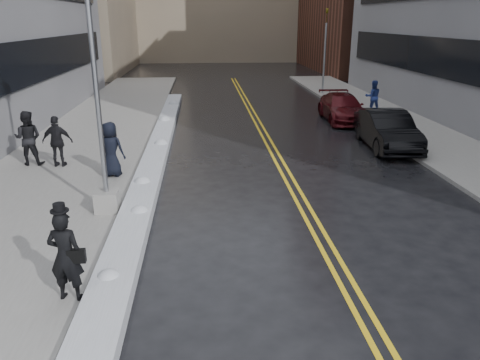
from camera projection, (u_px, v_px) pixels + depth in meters
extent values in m
plane|color=black|center=(226.00, 242.00, 11.93)|extent=(160.00, 160.00, 0.00)
cube|color=gray|center=(86.00, 145.00, 20.90)|extent=(5.50, 50.00, 0.15)
cube|color=gray|center=(426.00, 138.00, 22.08)|extent=(4.00, 50.00, 0.15)
cube|color=gold|center=(266.00, 143.00, 21.53)|extent=(0.12, 50.00, 0.01)
cube|color=gold|center=(272.00, 143.00, 21.55)|extent=(0.12, 50.00, 0.01)
cube|color=silver|center=(156.00, 153.00, 19.23)|extent=(0.90, 30.00, 0.34)
cube|color=gray|center=(107.00, 201.00, 13.42)|extent=(0.65, 0.65, 0.60)
cylinder|color=gray|center=(94.00, 65.00, 12.18)|extent=(0.14, 0.14, 7.00)
cylinder|color=maroon|center=(407.00, 131.00, 21.88)|extent=(0.24, 0.24, 0.60)
sphere|color=maroon|center=(407.00, 124.00, 21.79)|extent=(0.26, 0.26, 0.26)
cylinder|color=maroon|center=(407.00, 130.00, 21.87)|extent=(0.25, 0.10, 0.10)
cylinder|color=gray|center=(324.00, 59.00, 34.33)|extent=(0.14, 0.14, 5.00)
imported|color=#594C0C|center=(327.00, 16.00, 33.35)|extent=(0.16, 0.20, 1.00)
imported|color=black|center=(66.00, 256.00, 8.98)|extent=(0.74, 0.55, 1.86)
imported|color=black|center=(28.00, 138.00, 17.53)|extent=(1.02, 0.80, 2.05)
imported|color=black|center=(111.00, 149.00, 16.24)|extent=(1.07, 0.84, 1.93)
imported|color=black|center=(58.00, 141.00, 17.32)|extent=(1.14, 0.52, 1.91)
imported|color=navy|center=(373.00, 97.00, 27.50)|extent=(0.97, 0.78, 1.88)
imported|color=black|center=(387.00, 130.00, 20.39)|extent=(2.03, 5.08, 1.64)
imported|color=#440A0F|center=(342.00, 108.00, 26.02)|extent=(2.25, 5.12, 1.46)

